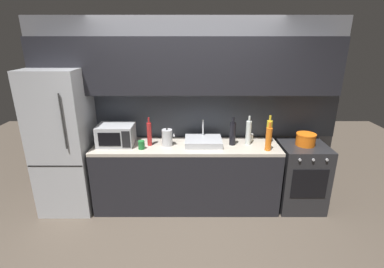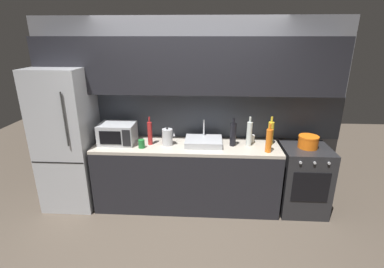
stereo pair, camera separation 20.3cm
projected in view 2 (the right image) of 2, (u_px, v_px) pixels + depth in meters
The scene contains 16 objects.
ground_plane at pixel (181, 249), 3.17m from camera, with size 10.00×10.00×0.00m, color #4C4238.
back_wall at pixel (188, 92), 3.79m from camera, with size 4.17×0.44×2.50m.
counter_run at pixel (187, 176), 3.87m from camera, with size 2.43×0.60×0.90m.
refrigerator at pixel (68, 139), 3.79m from camera, with size 0.68×0.69×1.89m.
oven_range at pixel (303, 179), 3.78m from camera, with size 0.60×0.62×0.90m.
microwave at pixel (118, 133), 3.74m from camera, with size 0.46×0.35×0.27m.
sink_basin at pixel (204, 142), 3.72m from camera, with size 0.48×0.38×0.30m.
kettle at pixel (167, 137), 3.69m from camera, with size 0.17×0.14×0.24m.
wine_bottle_yellow at pixel (271, 133), 3.69m from camera, with size 0.08×0.08×0.38m.
wine_bottle_red at pixel (150, 133), 3.69m from camera, with size 0.06×0.06×0.37m.
wine_bottle_clear at pixel (249, 134), 3.65m from camera, with size 0.07×0.07×0.39m.
wine_bottle_orange at pixel (269, 140), 3.45m from camera, with size 0.08×0.08×0.36m.
wine_bottle_dark at pixel (233, 134), 3.65m from camera, with size 0.08×0.08×0.37m.
mug_green at pixel (142, 144), 3.61m from camera, with size 0.08×0.08×0.11m, color #1E6B2D.
mug_white at pixel (252, 139), 3.80m from camera, with size 0.08×0.08×0.10m, color silver.
cooking_pot at pixel (308, 142), 3.61m from camera, with size 0.25×0.25×0.16m.
Camera 2 is at (0.28, -2.55, 2.26)m, focal length 26.56 mm.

